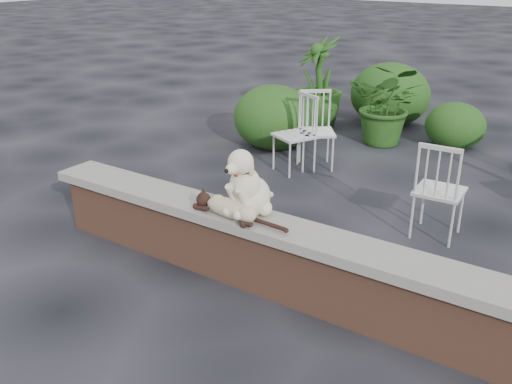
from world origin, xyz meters
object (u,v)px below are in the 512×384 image
Objects in this scene: chair_a at (317,131)px; chair_b at (294,134)px; potted_plant_a at (388,104)px; dog at (251,180)px; potted_plant_b at (318,82)px; chair_c at (440,189)px; cat at (232,207)px.

chair_b is at bearing -155.56° from chair_a.
chair_a is 0.82× the size of potted_plant_a.
dog is 2.58m from chair_b.
chair_a is 1.83m from potted_plant_b.
dog is 0.49× the size of potted_plant_a.
chair_c is 2.84m from potted_plant_a.
chair_a is 2.11m from chair_c.
potted_plant_a is (-1.48, 2.42, 0.10)m from chair_c.
chair_b is at bearing -69.74° from potted_plant_b.
potted_plant_b is (-1.68, 4.25, -0.17)m from dog.
dog is 0.60× the size of chair_c.
potted_plant_a is at bearing 39.01° from chair_a.
potted_plant_b reaches higher than chair_c.
potted_plant_a is (-0.39, 4.17, -0.10)m from cat.
chair_b is 2.13m from chair_c.
potted_plant_b reaches higher than cat.
chair_b is at bearing 116.60° from cat.
potted_plant_a is at bearing -61.32° from chair_c.
dog is 2.79m from chair_a.
potted_plant_b is at bearing 81.45° from chair_a.
dog is at bearing 68.78° from cat.
dog reaches higher than chair_b.
chair_c is (1.01, 1.60, -0.39)m from dog.
dog is at bearing -41.52° from chair_b.
potted_plant_b is at bearing -47.31° from chair_c.
potted_plant_b reaches higher than chair_a.
potted_plant_b is (-1.21, 0.23, 0.12)m from potted_plant_a.
chair_b is at bearing 119.43° from dog.
potted_plant_b is (-0.85, 1.61, 0.22)m from chair_a.
chair_c is at bearing -58.58° from potted_plant_a.
dog is 0.60× the size of chair_a.
cat is 1.09× the size of chair_b.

